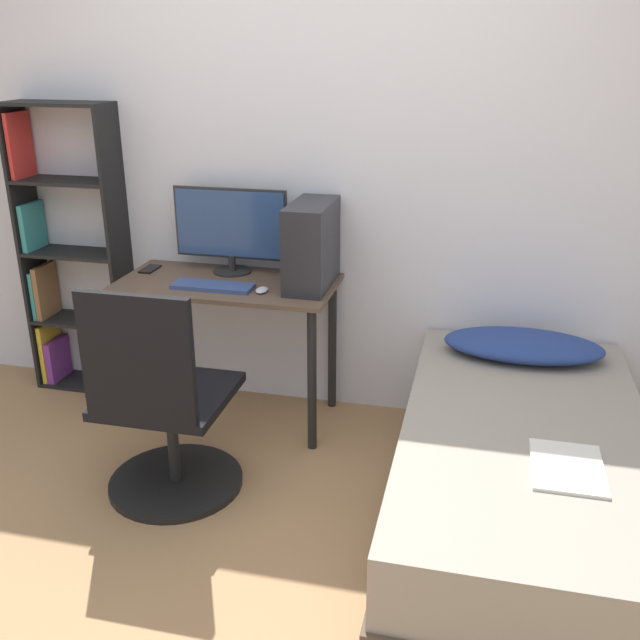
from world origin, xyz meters
The scene contains 13 objects.
ground_plane centered at (0.00, 0.00, 0.00)m, with size 14.00×14.00×0.00m, color #9E754C.
wall_back centered at (0.00, 1.57, 1.25)m, with size 8.00×0.05×2.50m.
desk centered at (-0.39, 1.27, 0.62)m, with size 1.07×0.54×0.74m.
bookshelf centered at (-1.37, 1.43, 0.72)m, with size 0.55×0.23×1.56m.
office_chair centered at (-0.42, 0.54, 0.36)m, with size 0.59×0.59×0.98m.
bed centered at (1.04, 0.63, 0.24)m, with size 0.95×1.82×0.48m.
pillow centered at (1.04, 1.28, 0.54)m, with size 0.72×0.36×0.11m.
magazine centered at (1.17, 0.35, 0.49)m, with size 0.24×0.32×0.01m.
monitor centered at (-0.42, 1.43, 0.97)m, with size 0.59×0.20×0.43m.
keyboard centered at (-0.42, 1.16, 0.75)m, with size 0.39×0.13×0.02m.
pc_tower centered at (0.03, 1.31, 0.94)m, with size 0.19×0.42×0.40m.
mouse centered at (-0.17, 1.16, 0.75)m, with size 0.06×0.09×0.02m.
phone centered at (-0.84, 1.36, 0.74)m, with size 0.07×0.14×0.01m.
Camera 1 is at (0.83, -1.87, 1.83)m, focal length 40.00 mm.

